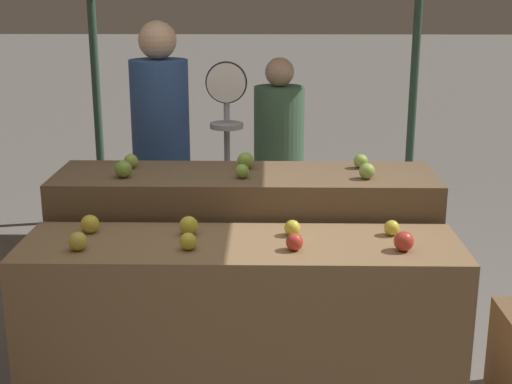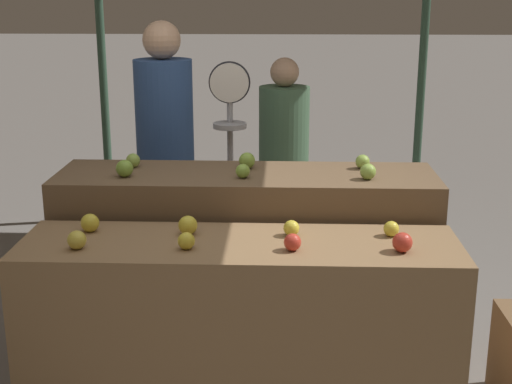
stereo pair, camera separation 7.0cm
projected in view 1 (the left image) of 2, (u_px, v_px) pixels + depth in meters
The scene contains 19 objects.
display_counter_front at pixel (241, 332), 3.33m from camera, with size 1.99×0.55×0.90m, color olive.
display_counter_back at pixel (245, 267), 3.88m from camera, with size 1.99×0.55×1.06m, color brown.
apple_front_0 at pixel (78, 241), 3.09m from camera, with size 0.08×0.08×0.08m, color gold.
apple_front_1 at pixel (188, 241), 3.10m from camera, with size 0.08×0.08×0.08m, color gold.
apple_front_2 at pixel (294, 242), 3.09m from camera, with size 0.08×0.08×0.08m, color red.
apple_front_3 at pixel (404, 241), 3.09m from camera, with size 0.09×0.09×0.09m, color red.
apple_front_4 at pixel (90, 224), 3.32m from camera, with size 0.09×0.09×0.09m, color gold.
apple_front_5 at pixel (189, 226), 3.29m from camera, with size 0.09×0.09×0.09m, color gold.
apple_front_6 at pixel (292, 228), 3.28m from camera, with size 0.07×0.07×0.07m, color gold.
apple_front_7 at pixel (392, 228), 3.28m from camera, with size 0.07×0.07×0.07m, color gold.
apple_back_0 at pixel (123, 169), 3.63m from camera, with size 0.09×0.09×0.09m, color #7AA338.
apple_back_1 at pixel (242, 171), 3.63m from camera, with size 0.07×0.07×0.07m, color #84AD3D.
apple_back_2 at pixel (367, 171), 3.61m from camera, with size 0.08×0.08×0.08m, color #8EB247.
apple_back_3 at pixel (131, 161), 3.83m from camera, with size 0.08×0.08×0.08m, color #8EB247.
apple_back_4 at pixel (246, 161), 3.82m from camera, with size 0.09×0.09×0.09m, color #84AD3D.
apple_back_5 at pixel (361, 161), 3.83m from camera, with size 0.08×0.08×0.08m, color #8EB247.
produce_scale at pixel (227, 137), 4.27m from camera, with size 0.25×0.20×1.59m.
person_vendor_at_scale at pixel (161, 142), 4.56m from camera, with size 0.43×0.43×1.81m.
person_customer_left at pixel (279, 150), 5.10m from camera, with size 0.36×0.36×1.54m.
Camera 1 is at (0.12, -3.02, 1.99)m, focal length 50.00 mm.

